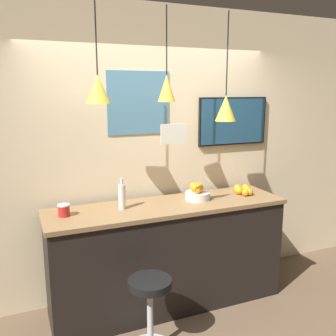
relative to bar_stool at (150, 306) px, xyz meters
name	(u,v)px	position (x,y,z in m)	size (l,w,h in m)	color
back_wall	(152,153)	(0.41, 1.02, 1.04)	(8.00, 0.06, 2.90)	beige
service_counter	(168,255)	(0.41, 0.60, 0.10)	(2.29, 0.62, 1.03)	black
bar_stool	(150,306)	(0.00, 0.00, 0.00)	(0.42, 0.42, 0.64)	#B7B7BC
fruit_bowl	(197,193)	(0.73, 0.64, 0.68)	(0.24, 0.24, 0.16)	beige
orange_pile	(243,190)	(1.27, 0.64, 0.66)	(0.20, 0.25, 0.09)	orange
juice_bottle	(122,196)	(-0.03, 0.63, 0.74)	(0.07, 0.07, 0.28)	silver
spread_jar	(64,210)	(-0.54, 0.63, 0.67)	(0.10, 0.10, 0.10)	red
pendant_lamp_left	(98,89)	(-0.21, 0.63, 1.68)	(0.20, 0.20, 0.83)	black
pendant_lamp_middle	(167,88)	(0.41, 0.63, 1.69)	(0.16, 0.16, 0.82)	black
pendant_lamp_right	(226,108)	(1.02, 0.63, 1.50)	(0.20, 0.20, 1.01)	black
mounted_tv	(233,121)	(1.33, 0.97, 1.34)	(0.82, 0.04, 0.51)	black
hanging_menu_board	(174,134)	(0.36, 0.37, 1.31)	(0.24, 0.01, 0.17)	white
wall_poster	(139,103)	(0.26, 0.98, 1.55)	(0.63, 0.01, 0.61)	teal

